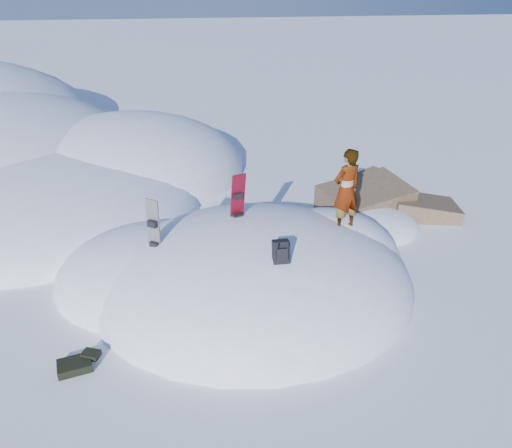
{
  "coord_description": "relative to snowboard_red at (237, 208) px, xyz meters",
  "views": [
    {
      "loc": [
        -1.1,
        -9.04,
        6.37
      ],
      "look_at": [
        0.07,
        0.3,
        1.41
      ],
      "focal_mm": 35.0,
      "sensor_mm": 36.0,
      "label": 1
    }
  ],
  "objects": [
    {
      "name": "snow_mound",
      "position": [
        0.12,
        -0.42,
        -1.65
      ],
      "size": [
        8.0,
        6.0,
        3.0
      ],
      "color": "white",
      "rests_on": "ground"
    },
    {
      "name": "snowboard_red",
      "position": [
        0.0,
        0.0,
        0.0
      ],
      "size": [
        0.39,
        0.37,
        1.67
      ],
      "rotation": [
        0.0,
        0.0,
        0.36
      ],
      "color": "#AD0924",
      "rests_on": "snow_mound"
    },
    {
      "name": "gear_pile",
      "position": [
        -3.11,
        -2.75,
        -1.55
      ],
      "size": [
        0.78,
        0.6,
        0.2
      ],
      "rotation": [
        0.0,
        0.0,
        0.26
      ],
      "color": "black",
      "rests_on": "ground"
    },
    {
      "name": "ground",
      "position": [
        0.29,
        -0.66,
        -1.65
      ],
      "size": [
        120.0,
        120.0,
        0.0
      ],
      "primitive_type": "plane",
      "color": "white",
      "rests_on": "ground"
    },
    {
      "name": "person",
      "position": [
        2.33,
        -0.25,
        0.4
      ],
      "size": [
        0.79,
        0.66,
        1.85
      ],
      "primitive_type": "imported",
      "rotation": [
        0.0,
        0.0,
        3.52
      ],
      "color": "slate",
      "rests_on": "snow_mound"
    },
    {
      "name": "rock_outcrop",
      "position": [
        4.01,
        2.35,
        -1.63
      ],
      "size": [
        4.68,
        4.41,
        1.68
      ],
      "color": "brown",
      "rests_on": "ground"
    },
    {
      "name": "backpack",
      "position": [
        0.65,
        -1.81,
        -0.09
      ],
      "size": [
        0.32,
        0.36,
        0.51
      ],
      "rotation": [
        0.0,
        0.0,
        0.02
      ],
      "color": "black",
      "rests_on": "snow_mound"
    },
    {
      "name": "snowboard_dark",
      "position": [
        -1.78,
        -0.59,
        -0.25
      ],
      "size": [
        0.31,
        0.3,
        1.65
      ],
      "rotation": [
        0.0,
        0.0,
        -0.61
      ],
      "color": "black",
      "rests_on": "snow_mound"
    }
  ]
}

